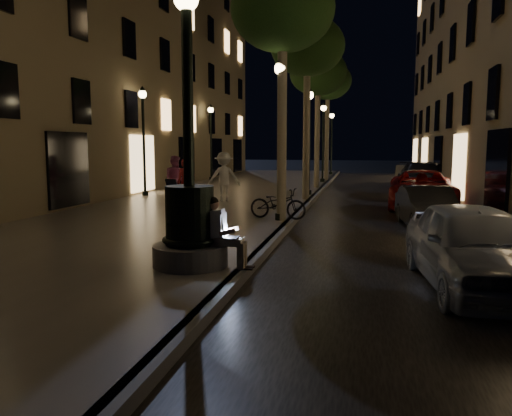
% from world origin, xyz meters
% --- Properties ---
extents(ground, '(120.00, 120.00, 0.00)m').
position_xyz_m(ground, '(0.00, 15.00, 0.00)').
color(ground, black).
rests_on(ground, ground).
extents(cobble_lane, '(6.00, 45.00, 0.02)m').
position_xyz_m(cobble_lane, '(3.00, 15.00, 0.01)').
color(cobble_lane, black).
rests_on(cobble_lane, ground).
extents(promenade, '(8.00, 45.00, 0.20)m').
position_xyz_m(promenade, '(-4.00, 15.00, 0.10)').
color(promenade, slate).
rests_on(promenade, ground).
extents(curb_strip, '(0.25, 45.00, 0.20)m').
position_xyz_m(curb_strip, '(0.00, 15.00, 0.10)').
color(curb_strip, '#59595B').
rests_on(curb_strip, ground).
extents(building_left, '(8.00, 36.00, 15.00)m').
position_xyz_m(building_left, '(-12.00, 18.00, 7.50)').
color(building_left, '#847352').
rests_on(building_left, ground).
extents(fountain_lamppost, '(1.40, 1.40, 5.21)m').
position_xyz_m(fountain_lamppost, '(-1.00, 2.00, 1.21)').
color(fountain_lamppost, '#59595B').
rests_on(fountain_lamppost, promenade).
extents(seated_man_laptop, '(0.94, 0.32, 1.31)m').
position_xyz_m(seated_man_laptop, '(-0.39, 2.00, 0.90)').
color(seated_man_laptop, gray).
rests_on(seated_man_laptop, promenade).
extents(tree_near, '(3.00, 3.00, 7.30)m').
position_xyz_m(tree_near, '(-0.25, 8.00, 6.24)').
color(tree_near, '#6B604C').
rests_on(tree_near, promenade).
extents(tree_second, '(3.00, 3.00, 7.40)m').
position_xyz_m(tree_second, '(-0.20, 14.00, 6.33)').
color(tree_second, '#6B604C').
rests_on(tree_second, promenade).
extents(tree_third, '(3.00, 3.00, 7.20)m').
position_xyz_m(tree_third, '(-0.30, 20.00, 6.14)').
color(tree_third, '#6B604C').
rests_on(tree_third, promenade).
extents(tree_far, '(3.00, 3.00, 7.50)m').
position_xyz_m(tree_far, '(-0.22, 26.00, 6.43)').
color(tree_far, '#6B604C').
rests_on(tree_far, promenade).
extents(lamp_curb_a, '(0.36, 0.36, 4.81)m').
position_xyz_m(lamp_curb_a, '(-0.30, 8.00, 3.24)').
color(lamp_curb_a, black).
rests_on(lamp_curb_a, promenade).
extents(lamp_curb_b, '(0.36, 0.36, 4.81)m').
position_xyz_m(lamp_curb_b, '(-0.30, 16.00, 3.24)').
color(lamp_curb_b, black).
rests_on(lamp_curb_b, promenade).
extents(lamp_curb_c, '(0.36, 0.36, 4.81)m').
position_xyz_m(lamp_curb_c, '(-0.30, 24.00, 3.24)').
color(lamp_curb_c, black).
rests_on(lamp_curb_c, promenade).
extents(lamp_curb_d, '(0.36, 0.36, 4.81)m').
position_xyz_m(lamp_curb_d, '(-0.30, 32.00, 3.24)').
color(lamp_curb_d, black).
rests_on(lamp_curb_d, promenade).
extents(lamp_left_b, '(0.36, 0.36, 4.81)m').
position_xyz_m(lamp_left_b, '(-7.40, 14.00, 3.24)').
color(lamp_left_b, black).
rests_on(lamp_left_b, promenade).
extents(lamp_left_c, '(0.36, 0.36, 4.81)m').
position_xyz_m(lamp_left_c, '(-7.40, 24.00, 3.24)').
color(lamp_left_c, black).
rests_on(lamp_left_c, promenade).
extents(stroller, '(0.65, 1.17, 1.17)m').
position_xyz_m(stroller, '(-4.31, 9.97, 0.79)').
color(stroller, black).
rests_on(stroller, promenade).
extents(car_front, '(2.13, 4.47, 1.48)m').
position_xyz_m(car_front, '(4.00, 2.25, 0.74)').
color(car_front, '#A2A7AA').
rests_on(car_front, ground).
extents(car_second, '(1.68, 3.88, 1.24)m').
position_xyz_m(car_second, '(4.00, 8.50, 0.62)').
color(car_second, black).
rests_on(car_second, ground).
extents(car_third, '(2.78, 5.43, 1.47)m').
position_xyz_m(car_third, '(4.38, 13.53, 0.73)').
color(car_third, maroon).
rests_on(car_third, ground).
extents(car_rear, '(2.35, 5.34, 1.52)m').
position_xyz_m(car_rear, '(5.20, 21.24, 0.76)').
color(car_rear, '#2F2F34').
rests_on(car_rear, ground).
extents(car_fifth, '(1.59, 3.81, 1.23)m').
position_xyz_m(car_fifth, '(4.72, 24.83, 0.61)').
color(car_fifth, '#A9AAA4').
rests_on(car_fifth, ground).
extents(pedestrian_red, '(0.75, 0.60, 1.77)m').
position_xyz_m(pedestrian_red, '(-4.08, 10.24, 1.09)').
color(pedestrian_red, red).
rests_on(pedestrian_red, promenade).
extents(pedestrian_pink, '(1.08, 0.97, 1.83)m').
position_xyz_m(pedestrian_pink, '(-5.18, 11.97, 1.11)').
color(pedestrian_pink, pink).
rests_on(pedestrian_pink, promenade).
extents(pedestrian_white, '(1.42, 1.06, 1.96)m').
position_xyz_m(pedestrian_white, '(-3.31, 12.53, 1.18)').
color(pedestrian_white, silver).
rests_on(pedestrian_white, promenade).
extents(bicycle, '(1.87, 0.94, 0.94)m').
position_xyz_m(bicycle, '(-0.40, 8.24, 0.67)').
color(bicycle, black).
rests_on(bicycle, promenade).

